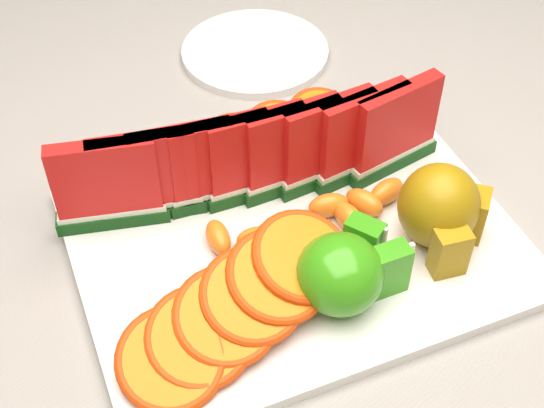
{
  "coord_description": "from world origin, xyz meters",
  "views": [
    {
      "loc": [
        -0.11,
        -0.48,
        1.3
      ],
      "look_at": [
        0.07,
        -0.04,
        0.81
      ],
      "focal_mm": 50.0,
      "sensor_mm": 36.0,
      "label": 1
    }
  ],
  "objects": [
    {
      "name": "tangerine_segments",
      "position": [
        0.1,
        -0.05,
        0.78
      ],
      "size": [
        0.2,
        0.07,
        0.03
      ],
      "color": "#FF5C24",
      "rests_on": "platter"
    },
    {
      "name": "tablecloth",
      "position": [
        0.0,
        0.0,
        0.72
      ],
      "size": [
        1.53,
        1.03,
        0.2
      ],
      "color": "gray",
      "rests_on": "table"
    },
    {
      "name": "watermelon_row",
      "position": [
        0.08,
        0.01,
        0.82
      ],
      "size": [
        0.39,
        0.07,
        0.1
      ],
      "color": "#0C3513",
      "rests_on": "platter"
    },
    {
      "name": "pear_cluster",
      "position": [
        0.21,
        -0.11,
        0.81
      ],
      "size": [
        0.1,
        0.1,
        0.08
      ],
      "color": "#B06B1A",
      "rests_on": "platter"
    },
    {
      "name": "platter",
      "position": [
        0.09,
        -0.06,
        0.76
      ],
      "size": [
        0.4,
        0.3,
        0.01
      ],
      "color": "silver",
      "rests_on": "tablecloth"
    },
    {
      "name": "table",
      "position": [
        0.0,
        0.0,
        0.65
      ],
      "size": [
        1.4,
        0.9,
        0.75
      ],
      "color": "#4B321E",
      "rests_on": "ground"
    },
    {
      "name": "apple_cluster",
      "position": [
        0.1,
        -0.13,
        0.8
      ],
      "size": [
        0.12,
        0.1,
        0.07
      ],
      "color": "#2A920D",
      "rests_on": "platter"
    },
    {
      "name": "orange_fan_front",
      "position": [
        0.01,
        -0.13,
        0.8
      ],
      "size": [
        0.24,
        0.15,
        0.06
      ],
      "color": "#DE3F0A",
      "rests_on": "platter"
    },
    {
      "name": "orange_fan_back",
      "position": [
        0.08,
        0.07,
        0.79
      ],
      "size": [
        0.28,
        0.1,
        0.04
      ],
      "color": "#DE3F0A",
      "rests_on": "platter"
    },
    {
      "name": "side_plate",
      "position": [
        0.17,
        0.25,
        0.76
      ],
      "size": [
        0.23,
        0.23,
        0.01
      ],
      "color": "silver",
      "rests_on": "tablecloth"
    }
  ]
}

